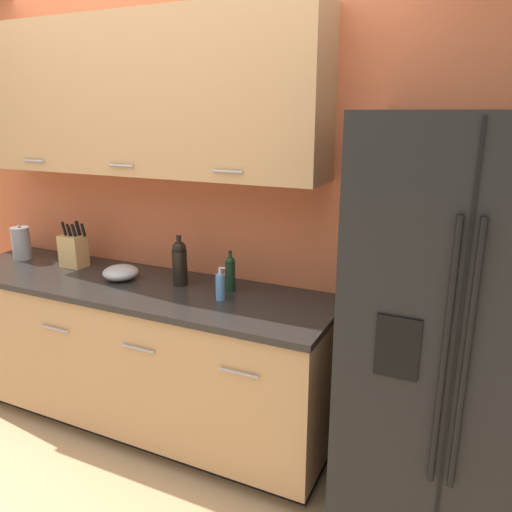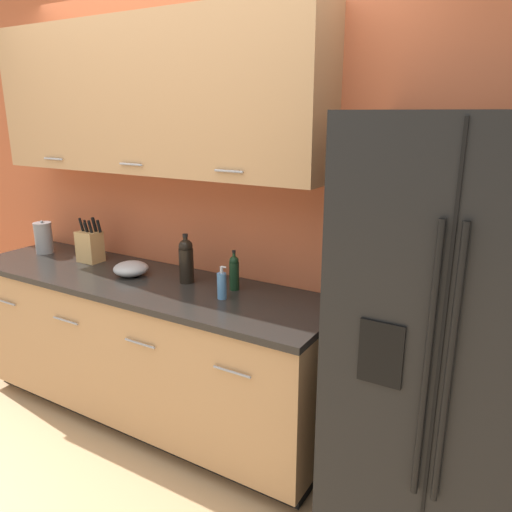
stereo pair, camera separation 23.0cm
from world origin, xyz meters
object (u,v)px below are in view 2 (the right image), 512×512
(soap_dispenser, at_px, (222,285))
(oil_bottle, at_px, (234,272))
(wine_bottle, at_px, (186,260))
(steel_canister, at_px, (44,238))
(refrigerator, at_px, (455,350))
(mixing_bowl, at_px, (131,269))
(knife_block, at_px, (90,246))

(soap_dispenser, height_order, oil_bottle, oil_bottle)
(wine_bottle, xyz_separation_m, steel_canister, (-1.22, -0.01, -0.03))
(refrigerator, relative_size, mixing_bowl, 9.03)
(wine_bottle, distance_m, oil_bottle, 0.30)
(oil_bottle, distance_m, mixing_bowl, 0.67)
(soap_dispenser, distance_m, oil_bottle, 0.15)
(oil_bottle, height_order, mixing_bowl, oil_bottle)
(knife_block, relative_size, mixing_bowl, 1.44)
(refrigerator, xyz_separation_m, soap_dispenser, (-1.15, 0.02, 0.06))
(refrigerator, distance_m, oil_bottle, 1.18)
(refrigerator, relative_size, oil_bottle, 8.35)
(knife_block, bearing_deg, soap_dispenser, -5.97)
(knife_block, xyz_separation_m, wine_bottle, (0.79, -0.01, 0.03))
(soap_dispenser, bearing_deg, mixing_bowl, 176.75)
(oil_bottle, bearing_deg, steel_canister, -178.23)
(oil_bottle, height_order, steel_canister, steel_canister)
(soap_dispenser, bearing_deg, knife_block, 174.03)
(refrigerator, distance_m, knife_block, 2.26)
(refrigerator, bearing_deg, soap_dispenser, 178.80)
(mixing_bowl, bearing_deg, soap_dispenser, -3.25)
(soap_dispenser, bearing_deg, oil_bottle, 97.63)
(knife_block, distance_m, mixing_bowl, 0.44)
(wine_bottle, height_order, mixing_bowl, wine_bottle)
(wine_bottle, relative_size, steel_canister, 1.24)
(soap_dispenser, xyz_separation_m, steel_canister, (-1.54, 0.10, 0.03))
(steel_canister, bearing_deg, knife_block, 2.13)
(knife_block, bearing_deg, mixing_bowl, -10.23)
(soap_dispenser, xyz_separation_m, oil_bottle, (-0.02, 0.15, 0.03))
(soap_dispenser, distance_m, steel_canister, 1.54)
(knife_block, height_order, steel_canister, knife_block)
(refrigerator, distance_m, steel_canister, 2.69)
(mixing_bowl, bearing_deg, wine_bottle, 11.20)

